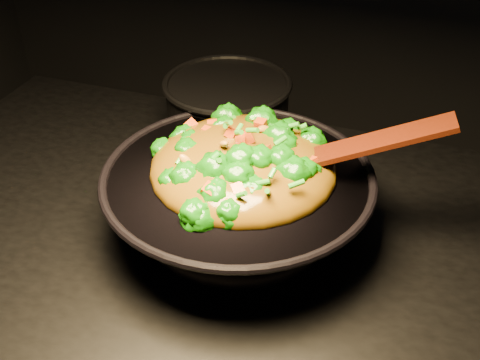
% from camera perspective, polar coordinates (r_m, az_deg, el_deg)
% --- Properties ---
extents(wok, '(0.53, 0.53, 0.12)m').
position_cam_1_polar(wok, '(0.96, -0.20, -2.41)').
color(wok, black).
rests_on(wok, stovetop).
extents(stir_fry, '(0.35, 0.35, 0.10)m').
position_cam_1_polar(stir_fry, '(0.91, 0.34, 3.52)').
color(stir_fry, '#146707').
rests_on(stir_fry, wok).
extents(spatula, '(0.30, 0.10, 0.13)m').
position_cam_1_polar(spatula, '(0.91, 10.21, 2.92)').
color(spatula, '#331006').
rests_on(spatula, wok).
extents(back_pot, '(0.30, 0.30, 0.14)m').
position_cam_1_polar(back_pot, '(1.20, -1.19, 6.49)').
color(back_pot, black).
rests_on(back_pot, stovetop).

